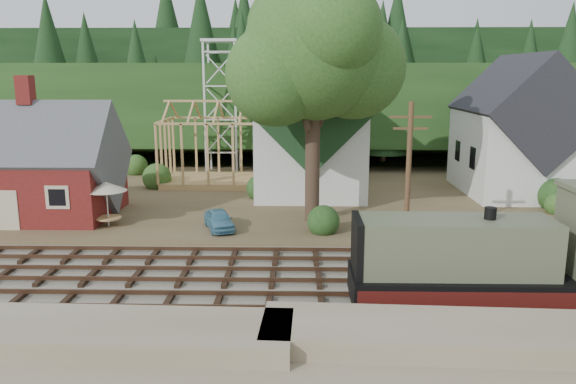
{
  "coord_description": "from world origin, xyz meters",
  "views": [
    {
      "loc": [
        1.23,
        -24.29,
        9.43
      ],
      "look_at": [
        0.58,
        6.0,
        3.0
      ],
      "focal_mm": 35.0,
      "sensor_mm": 36.0,
      "label": 1
    }
  ],
  "objects": [
    {
      "name": "ground",
      "position": [
        0.0,
        0.0,
        0.0
      ],
      "size": [
        140.0,
        140.0,
        0.0
      ],
      "primitive_type": "plane",
      "color": "#384C1E",
      "rests_on": "ground"
    },
    {
      "name": "embankment",
      "position": [
        0.0,
        -8.5,
        0.0
      ],
      "size": [
        64.0,
        5.0,
        1.6
      ],
      "primitive_type": "cube",
      "color": "#7F7259",
      "rests_on": "ground"
    },
    {
      "name": "railroad_bed",
      "position": [
        0.0,
        0.0,
        0.08
      ],
      "size": [
        64.0,
        11.0,
        0.16
      ],
      "primitive_type": "cube",
      "color": "#726B5B",
      "rests_on": "ground"
    },
    {
      "name": "village_flat",
      "position": [
        0.0,
        18.0,
        0.15
      ],
      "size": [
        64.0,
        26.0,
        0.3
      ],
      "primitive_type": "cube",
      "color": "brown",
      "rests_on": "ground"
    },
    {
      "name": "hillside",
      "position": [
        0.0,
        42.0,
        0.0
      ],
      "size": [
        70.0,
        28.96,
        12.74
      ],
      "primitive_type": "cube",
      "rotation": [
        -0.17,
        0.0,
        0.0
      ],
      "color": "#1E3F19",
      "rests_on": "ground"
    },
    {
      "name": "ridge",
      "position": [
        0.0,
        58.0,
        0.0
      ],
      "size": [
        80.0,
        20.0,
        12.0
      ],
      "primitive_type": "cube",
      "color": "black",
      "rests_on": "ground"
    },
    {
      "name": "depot",
      "position": [
        -16.0,
        11.0,
        3.21
      ],
      "size": [
        10.8,
        7.41,
        9.0
      ],
      "color": "#5E1715",
      "rests_on": "village_flat"
    },
    {
      "name": "church",
      "position": [
        2.0,
        19.68,
        5.18
      ],
      "size": [
        8.4,
        15.17,
        13.0
      ],
      "color": "silver",
      "rests_on": "village_flat"
    },
    {
      "name": "farmhouse",
      "position": [
        18.0,
        19.0,
        4.87
      ],
      "size": [
        8.4,
        10.8,
        10.6
      ],
      "color": "silver",
      "rests_on": "village_flat"
    },
    {
      "name": "timber_frame",
      "position": [
        -6.0,
        22.0,
        3.27
      ],
      "size": [
        8.2,
        6.2,
        6.99
      ],
      "color": "tan",
      "rests_on": "village_flat"
    },
    {
      "name": "lattice_tower",
      "position": [
        -6.0,
        28.0,
        10.03
      ],
      "size": [
        3.2,
        3.2,
        12.12
      ],
      "color": "silver",
      "rests_on": "village_flat"
    },
    {
      "name": "big_tree",
      "position": [
        2.17,
        10.08,
        10.22
      ],
      "size": [
        10.9,
        8.4,
        14.7
      ],
      "color": "#38281E",
      "rests_on": "village_flat"
    },
    {
      "name": "telegraph_pole_near",
      "position": [
        7.0,
        5.2,
        4.25
      ],
      "size": [
        2.2,
        0.28,
        8.0
      ],
      "color": "#4C331E",
      "rests_on": "ground"
    },
    {
      "name": "locomotive",
      "position": [
        10.18,
        -3.0,
        2.2
      ],
      "size": [
        12.58,
        3.14,
        5.01
      ],
      "color": "black",
      "rests_on": "railroad_bed"
    },
    {
      "name": "car_blue",
      "position": [
        -3.58,
        7.93,
        0.89
      ],
      "size": [
        2.47,
        3.75,
        1.19
      ],
      "primitive_type": "imported",
      "rotation": [
        0.0,
        0.0,
        0.34
      ],
      "color": "#5294B1",
      "rests_on": "village_flat"
    },
    {
      "name": "patio_set",
      "position": [
        -10.44,
        8.54,
        2.63
      ],
      "size": [
        2.46,
        2.46,
        2.74
      ],
      "color": "silver",
      "rests_on": "village_flat"
    }
  ]
}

